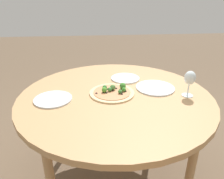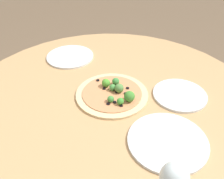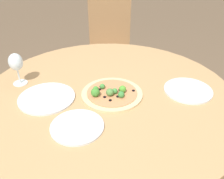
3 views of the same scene
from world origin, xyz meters
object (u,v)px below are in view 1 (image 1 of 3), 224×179
Objects in this scene: pizza at (113,92)px; plate_near at (125,78)px; plate_side at (155,88)px; plate_far at (53,99)px; wine_glass at (190,79)px.

plate_near is at bearing -26.35° from pizza.
plate_near is 0.27m from plate_side.
plate_side is at bearing -80.70° from plate_far.
pizza is at bearing 153.65° from plate_near.
pizza is 0.32m from plate_side.
plate_near is 0.93× the size of plate_far.
plate_near and plate_far have the same top height.
pizza is 1.11× the size of plate_side.
wine_glass is at bearing -91.19° from plate_far.
plate_side is at bearing -80.28° from pizza.
wine_glass is 0.77× the size of plate_near.
wine_glass is at bearing -126.15° from plate_side.
pizza is at bearing -81.03° from plate_far.
plate_side is (0.13, 0.18, -0.12)m from wine_glass.
wine_glass reaches higher than plate_side.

